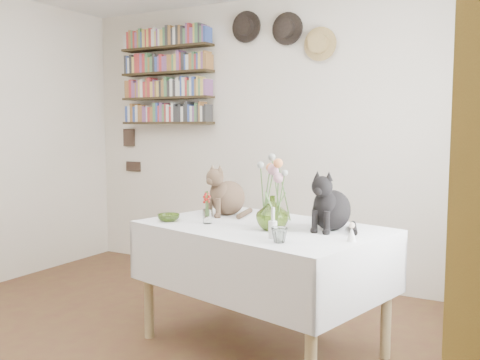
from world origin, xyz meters
The scene contains 15 objects.
room centered at (0.00, 0.00, 1.25)m, with size 4.08×4.58×2.58m.
curtain centered at (1.90, -0.12, 1.15)m, with size 0.12×0.38×2.10m, color brown.
dining_table centered at (0.63, 0.79, 0.58)m, with size 1.61×1.23×0.77m.
tabby_cat centered at (0.25, 1.04, 0.95)m, with size 0.24×0.30×0.36m, color brown, non-canonical shape.
black_cat centered at (1.04, 0.88, 0.95)m, with size 0.24×0.30×0.36m, color black, non-canonical shape.
flower_vase centered at (0.75, 0.70, 0.87)m, with size 0.19×0.19×0.20m, color #86AA42.
green_bowl centered at (0.05, 0.63, 0.79)m, with size 0.14×0.14×0.04m, color #86AA42.
drinking_glass centered at (0.93, 0.40, 0.81)m, with size 0.09×0.09×0.08m, color white.
candlestick centered at (0.85, 0.48, 0.82)m, with size 0.05×0.05×0.17m.
berry_jar centered at (0.31, 0.68, 0.87)m, with size 0.06×0.06×0.22m.
porcelain_figurine centered at (1.25, 0.62, 0.81)m, with size 0.05×0.05×0.10m.
flower_bouquet centered at (0.75, 0.71, 1.11)m, with size 0.17×0.13×0.39m.
bookshelf_unit centered at (-1.10, 2.16, 1.84)m, with size 1.00×0.16×0.91m.
wall_hats centered at (0.12, 2.19, 2.17)m, with size 0.98×0.09×0.48m.
wall_art_plaques centered at (-1.63, 2.23, 1.12)m, with size 0.21×0.02×0.44m.
Camera 1 is at (2.08, -2.07, 1.37)m, focal length 40.00 mm.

